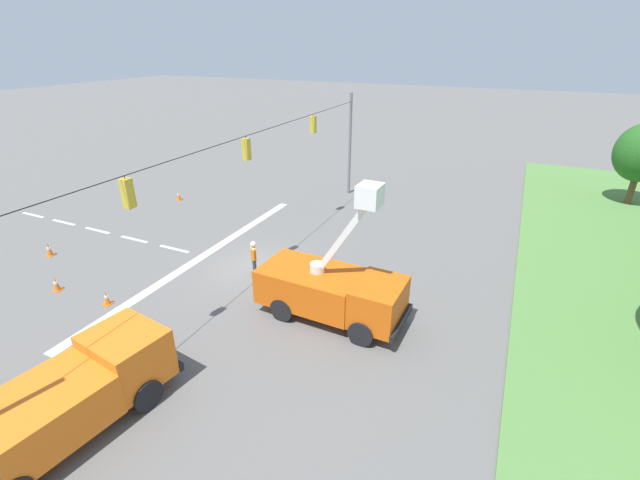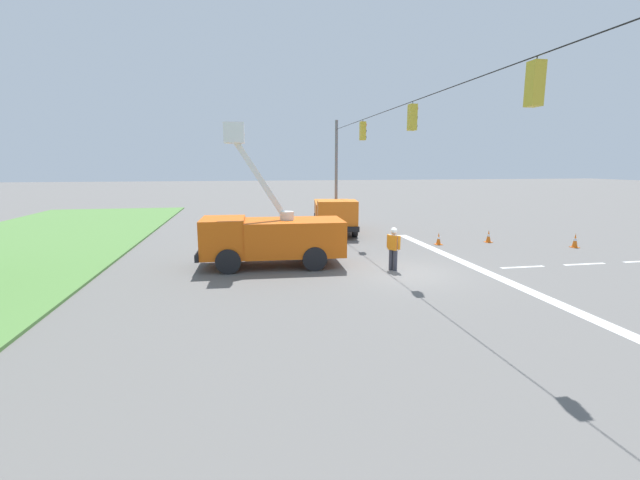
{
  "view_description": "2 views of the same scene",
  "coord_description": "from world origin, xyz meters",
  "px_view_note": "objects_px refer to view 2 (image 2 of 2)",
  "views": [
    {
      "loc": [
        15.79,
        10.99,
        10.42
      ],
      "look_at": [
        -0.96,
        3.22,
        1.79
      ],
      "focal_mm": 24.0,
      "sensor_mm": 36.0,
      "label": 1
    },
    {
      "loc": [
        -15.75,
        6.4,
        4.28
      ],
      "look_at": [
        0.18,
        3.47,
        1.41
      ],
      "focal_mm": 24.0,
      "sensor_mm": 36.0,
      "label": 2
    }
  ],
  "objects_px": {
    "traffic_cone_mid_right": "(439,239)",
    "road_worker": "(393,246)",
    "utility_truck_bucket_lift": "(271,235)",
    "traffic_cone_foreground_right": "(575,241)",
    "utility_truck_support_near": "(334,213)",
    "traffic_cone_mid_left": "(489,236)"
  },
  "relations": [
    {
      "from": "utility_truck_bucket_lift",
      "to": "traffic_cone_mid_right",
      "type": "height_order",
      "value": "utility_truck_bucket_lift"
    },
    {
      "from": "utility_truck_bucket_lift",
      "to": "traffic_cone_foreground_right",
      "type": "height_order",
      "value": "utility_truck_bucket_lift"
    },
    {
      "from": "traffic_cone_mid_right",
      "to": "road_worker",
      "type": "bearing_deg",
      "value": 138.46
    },
    {
      "from": "road_worker",
      "to": "traffic_cone_foreground_right",
      "type": "height_order",
      "value": "road_worker"
    },
    {
      "from": "traffic_cone_mid_right",
      "to": "traffic_cone_foreground_right",
      "type": "bearing_deg",
      "value": -107.17
    },
    {
      "from": "traffic_cone_foreground_right",
      "to": "traffic_cone_mid_left",
      "type": "relative_size",
      "value": 1.07
    },
    {
      "from": "utility_truck_bucket_lift",
      "to": "utility_truck_support_near",
      "type": "relative_size",
      "value": 0.88
    },
    {
      "from": "road_worker",
      "to": "traffic_cone_mid_right",
      "type": "xyz_separation_m",
      "value": [
        4.95,
        -4.39,
        -0.68
      ]
    },
    {
      "from": "utility_truck_bucket_lift",
      "to": "traffic_cone_foreground_right",
      "type": "relative_size",
      "value": 8.27
    },
    {
      "from": "road_worker",
      "to": "traffic_cone_mid_left",
      "type": "bearing_deg",
      "value": -55.58
    },
    {
      "from": "utility_truck_bucket_lift",
      "to": "road_worker",
      "type": "relative_size",
      "value": 3.47
    },
    {
      "from": "utility_truck_support_near",
      "to": "road_worker",
      "type": "height_order",
      "value": "utility_truck_support_near"
    },
    {
      "from": "road_worker",
      "to": "traffic_cone_foreground_right",
      "type": "xyz_separation_m",
      "value": [
        2.9,
        -11.02,
        -0.63
      ]
    },
    {
      "from": "utility_truck_bucket_lift",
      "to": "traffic_cone_mid_right",
      "type": "xyz_separation_m",
      "value": [
        3.28,
        -9.24,
        -1.03
      ]
    },
    {
      "from": "traffic_cone_mid_left",
      "to": "utility_truck_bucket_lift",
      "type": "bearing_deg",
      "value": 105.56
    },
    {
      "from": "road_worker",
      "to": "utility_truck_support_near",
      "type": "bearing_deg",
      "value": 1.3
    },
    {
      "from": "utility_truck_support_near",
      "to": "utility_truck_bucket_lift",
      "type": "bearing_deg",
      "value": 151.64
    },
    {
      "from": "utility_truck_support_near",
      "to": "traffic_cone_mid_right",
      "type": "relative_size",
      "value": 10.55
    },
    {
      "from": "traffic_cone_mid_left",
      "to": "traffic_cone_mid_right",
      "type": "distance_m",
      "value": 3.05
    },
    {
      "from": "road_worker",
      "to": "traffic_cone_mid_left",
      "type": "xyz_separation_m",
      "value": [
        5.09,
        -7.43,
        -0.66
      ]
    },
    {
      "from": "utility_truck_bucket_lift",
      "to": "road_worker",
      "type": "bearing_deg",
      "value": -109.02
    },
    {
      "from": "traffic_cone_mid_left",
      "to": "road_worker",
      "type": "bearing_deg",
      "value": 124.42
    }
  ]
}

